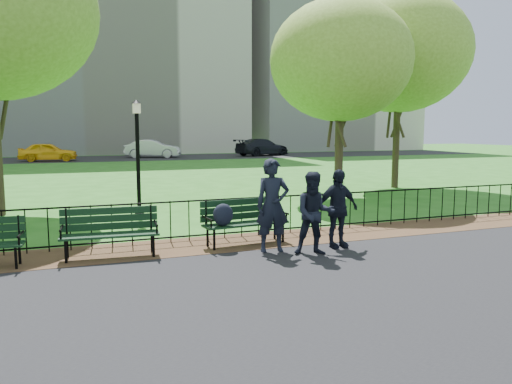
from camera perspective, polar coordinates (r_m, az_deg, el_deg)
name	(u,v)px	position (r m, az deg, el deg)	size (l,w,h in m)	color
ground	(306,256)	(9.68, 5.70, -7.24)	(120.00, 120.00, 0.00)	#246019
asphalt_path	(425,317)	(6.95, 18.71, -13.39)	(60.00, 9.20, 0.01)	black
dirt_strip	(275,239)	(11.00, 2.19, -5.38)	(60.00, 1.60, 0.01)	#3C2318
far_street	(119,158)	(43.64, -15.38, 3.74)	(70.00, 9.00, 0.01)	black
iron_fence	(266,214)	(11.36, 1.21, -2.48)	(24.06, 0.06, 1.00)	black
apartment_mid	(121,10)	(58.10, -15.15, 19.43)	(24.00, 15.00, 30.00)	#B8B2A8
apartment_east	(321,52)	(64.68, 7.47, 15.62)	(20.00, 15.00, 24.00)	beige
park_bench_main	(235,216)	(10.28, -2.41, -2.73)	(1.86, 0.75, 1.03)	black
park_bench_left_a	(110,227)	(9.79, -16.36, -3.86)	(1.82, 0.68, 1.01)	black
lamppost	(138,154)	(14.06, -13.36, 4.29)	(0.29, 0.29, 3.21)	black
tree_near_e	(341,61)	(17.98, 9.67, 14.60)	(4.92, 4.92, 6.86)	#2D2116
tree_mid_e	(399,52)	(21.69, 16.05, 15.09)	(5.68, 5.68, 7.92)	#2D2116
person_left	(273,205)	(9.76, 1.91, -1.54)	(0.67, 0.44, 1.83)	black
person_mid	(315,213)	(9.58, 6.72, -2.44)	(0.78, 0.40, 1.60)	black
person_right	(337,209)	(10.23, 9.27, -1.88)	(0.94, 0.38, 1.60)	black
taxi	(48,152)	(41.12, -22.67, 4.26)	(1.68, 4.18, 1.42)	yellow
sedan_silver	(153,149)	(43.68, -11.70, 4.87)	(1.62, 4.66, 1.54)	#AFB2B8
sedan_dark	(262,147)	(46.23, 0.72, 5.15)	(2.18, 5.37, 1.56)	black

